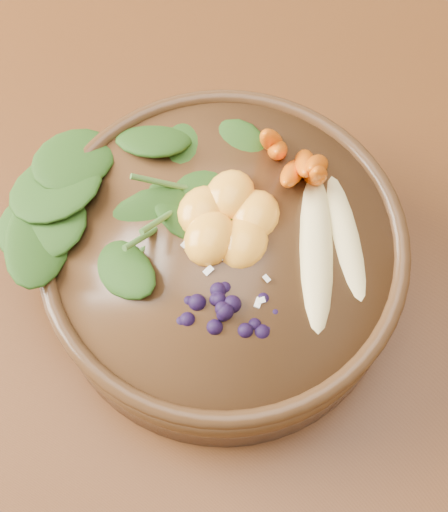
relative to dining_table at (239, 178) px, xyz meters
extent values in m
plane|color=#381E0F|center=(0.00, 0.00, -0.66)|extent=(4.00, 4.00, 0.00)
cube|color=#552D13|center=(0.00, 0.00, 0.07)|extent=(1.60, 0.90, 0.04)
cylinder|color=#442B17|center=(0.04, -0.15, 0.13)|extent=(0.33, 0.33, 0.07)
ellipsoid|color=#E0CC84|center=(0.12, -0.11, 0.17)|extent=(0.09, 0.13, 0.02)
ellipsoid|color=#E0CC84|center=(0.10, -0.13, 0.18)|extent=(0.07, 0.14, 0.02)
camera|label=1|loc=(0.12, -0.35, 0.62)|focal=50.00mm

